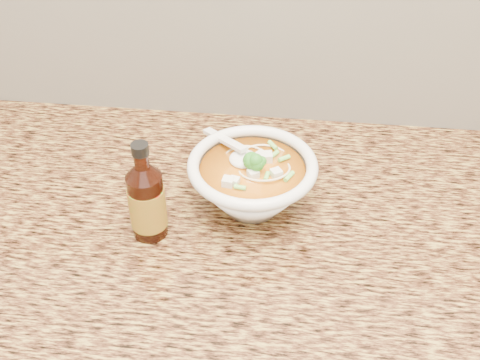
# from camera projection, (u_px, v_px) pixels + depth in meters

# --- Properties ---
(counter_slab) EXTENTS (4.00, 0.68, 0.04)m
(counter_slab) POSITION_uv_depth(u_px,v_px,m) (315.00, 235.00, 0.98)
(counter_slab) COLOR #A58A3C
(counter_slab) RESTS_ON cabinet
(soup_bowl) EXTENTS (0.21, 0.21, 0.12)m
(soup_bowl) POSITION_uv_depth(u_px,v_px,m) (252.00, 183.00, 0.97)
(soup_bowl) COLOR white
(soup_bowl) RESTS_ON counter_slab
(hot_sauce_bottle) EXTENTS (0.07, 0.07, 0.17)m
(hot_sauce_bottle) POSITION_uv_depth(u_px,v_px,m) (147.00, 201.00, 0.91)
(hot_sauce_bottle) COLOR #341007
(hot_sauce_bottle) RESTS_ON counter_slab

